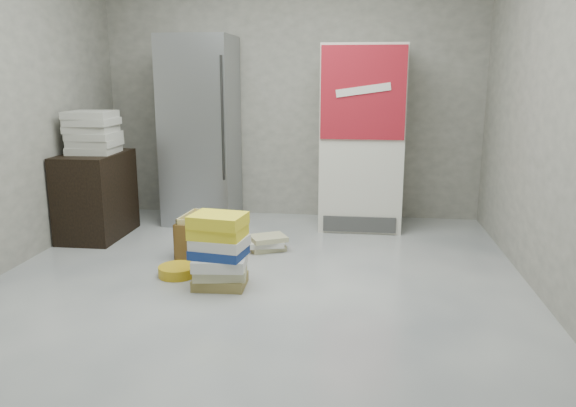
# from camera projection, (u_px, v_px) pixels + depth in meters

# --- Properties ---
(ground) EXTENTS (5.00, 5.00, 0.00)m
(ground) POSITION_uv_depth(u_px,v_px,m) (247.00, 302.00, 3.83)
(ground) COLOR beige
(ground) RESTS_ON ground
(room_shell) EXTENTS (4.04, 5.04, 2.82)m
(room_shell) POSITION_uv_depth(u_px,v_px,m) (243.00, 27.00, 3.43)
(room_shell) COLOR #A09C90
(room_shell) RESTS_ON ground
(steel_fridge) EXTENTS (0.70, 0.72, 1.90)m
(steel_fridge) POSITION_uv_depth(u_px,v_px,m) (201.00, 131.00, 5.79)
(steel_fridge) COLOR #AAACB3
(steel_fridge) RESTS_ON ground
(coke_cooler) EXTENTS (0.80, 0.73, 1.80)m
(coke_cooler) POSITION_uv_depth(u_px,v_px,m) (362.00, 137.00, 5.59)
(coke_cooler) COLOR silver
(coke_cooler) RESTS_ON ground
(wood_shelf) EXTENTS (0.50, 0.80, 0.80)m
(wood_shelf) POSITION_uv_depth(u_px,v_px,m) (96.00, 195.00, 5.31)
(wood_shelf) COLOR black
(wood_shelf) RESTS_ON ground
(supply_box_stack) EXTENTS (0.44, 0.44, 0.39)m
(supply_box_stack) POSITION_uv_depth(u_px,v_px,m) (93.00, 132.00, 5.18)
(supply_box_stack) COLOR beige
(supply_box_stack) RESTS_ON wood_shelf
(phonebook_stack_main) EXTENTS (0.42, 0.36, 0.55)m
(phonebook_stack_main) POSITION_uv_depth(u_px,v_px,m) (219.00, 251.00, 4.04)
(phonebook_stack_main) COLOR olive
(phonebook_stack_main) RESTS_ON ground
(phonebook_stack_side) EXTENTS (0.39, 0.38, 0.14)m
(phonebook_stack_side) POSITION_uv_depth(u_px,v_px,m) (267.00, 243.00, 4.94)
(phonebook_stack_side) COLOR #BCB78B
(phonebook_stack_side) RESTS_ON ground
(cardboard_box) EXTENTS (0.48, 0.48, 0.36)m
(cardboard_box) POSITION_uv_depth(u_px,v_px,m) (208.00, 239.00, 4.78)
(cardboard_box) COLOR gold
(cardboard_box) RESTS_ON ground
(bucket_lid) EXTENTS (0.36, 0.36, 0.08)m
(bucket_lid) POSITION_uv_depth(u_px,v_px,m) (178.00, 271.00, 4.32)
(bucket_lid) COLOR gold
(bucket_lid) RESTS_ON ground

